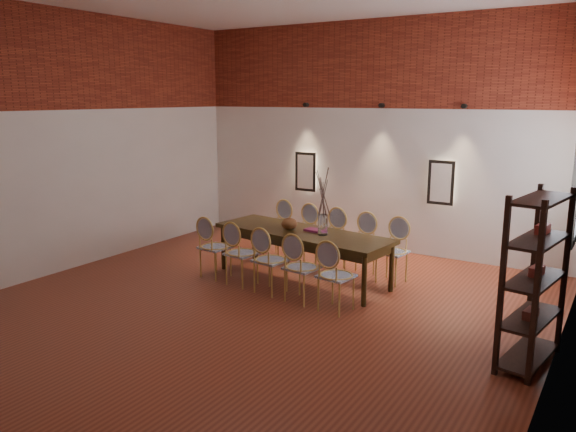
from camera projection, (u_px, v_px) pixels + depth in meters
The scene contains 27 objects.
floor at pixel (260, 306), 7.41m from camera, with size 7.00×7.00×0.02m, color brown.
wall_back at pixel (373, 137), 9.93m from camera, with size 7.00×0.10×4.00m, color silver.
wall_left at pixel (73, 142), 8.83m from camera, with size 0.10×7.00×4.00m, color silver.
wall_right at pixel (575, 174), 5.15m from camera, with size 0.10×7.00×4.00m, color silver.
brick_band_back at pixel (373, 64), 9.62m from camera, with size 7.00×0.02×1.50m, color maroon.
brick_band_left at pixel (70, 60), 8.53m from camera, with size 0.02×7.00×1.50m, color maroon.
niche_left at pixel (306, 172), 10.67m from camera, with size 0.36×0.06×0.66m, color #FFEAC6.
niche_right at pixel (441, 182), 9.32m from camera, with size 0.36×0.06×0.66m, color #FFEAC6.
spot_fixture_left at pixel (306, 105), 10.38m from camera, with size 0.08×0.08×0.10m, color black.
spot_fixture_mid at pixel (382, 105), 9.61m from camera, with size 0.08×0.08×0.10m, color black.
spot_fixture_right at pixel (464, 106), 8.88m from camera, with size 0.08×0.08×0.10m, color black.
dining_table at pixel (302, 255), 8.38m from camera, with size 2.76×0.89×0.75m, color #38270E.
chair_near_a at pixel (215, 247), 8.49m from camera, with size 0.44×0.44×0.94m, color tan, non-canonical shape.
chair_near_b at pixel (242, 253), 8.15m from camera, with size 0.44×0.44×0.94m, color tan, non-canonical shape.
chair_near_c at pixel (270, 260), 7.81m from camera, with size 0.44×0.44×0.94m, color tan, non-canonical shape.
chair_near_d at pixel (302, 267), 7.47m from camera, with size 0.44×0.44×0.94m, color tan, non-canonical shape.
chair_near_e at pixel (336, 276), 7.13m from camera, with size 0.44×0.44×0.94m, color tan, non-canonical shape.
chair_far_a at pixel (277, 230), 9.59m from camera, with size 0.44×0.44×0.94m, color tan, non-canonical shape.
chair_far_b at pixel (302, 235), 9.25m from camera, with size 0.44×0.44×0.94m, color tan, non-canonical shape.
chair_far_c at pixel (330, 240), 8.91m from camera, with size 0.44×0.44×0.94m, color tan, non-canonical shape.
chair_far_d at pixel (360, 246), 8.57m from camera, with size 0.44×0.44×0.94m, color tan, non-canonical shape.
chair_far_e at pixel (392, 252), 8.23m from camera, with size 0.44×0.44×0.94m, color tan, non-canonical shape.
vase at pixel (323, 225), 8.04m from camera, with size 0.14×0.14×0.30m, color silver.
dried_branches at pixel (323, 194), 7.95m from camera, with size 0.50×0.50×0.70m, color #4A3730, non-canonical shape.
bowl at pixel (289, 224), 8.37m from camera, with size 0.24×0.24×0.18m, color #5E3217.
book at pixel (314, 230), 8.30m from camera, with size 0.26×0.18×0.03m, color #7E214C.
shelving_rack at pixel (535, 280), 5.63m from camera, with size 0.38×1.00×1.80m, color black, non-canonical shape.
Camera 1 is at (4.02, -5.74, 2.70)m, focal length 35.00 mm.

